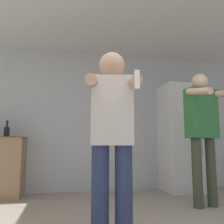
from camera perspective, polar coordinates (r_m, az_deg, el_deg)
The scene contains 6 objects.
wall_back at distance 4.63m, azimuth -4.22°, elevation -1.81°, with size 7.00×0.06×2.55m.
ceiling_slab at distance 3.54m, azimuth -0.57°, elevation 22.52°, with size 7.00×3.60×0.05m.
refrigerator at distance 4.72m, azimuth 15.38°, elevation -5.63°, with size 0.66×0.68×1.90m.
bottle_green_wine at distance 4.29m, azimuth -22.93°, elevation -4.07°, with size 0.09×0.09×0.27m.
person_woman_foreground at distance 2.13m, azimuth 0.02°, elevation -4.70°, with size 0.48×0.52×1.61m.
person_man_side at distance 3.59m, azimuth 19.99°, elevation -2.85°, with size 0.58×0.59×1.79m.
Camera 1 is at (-0.57, -1.46, 0.78)m, focal length 40.00 mm.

